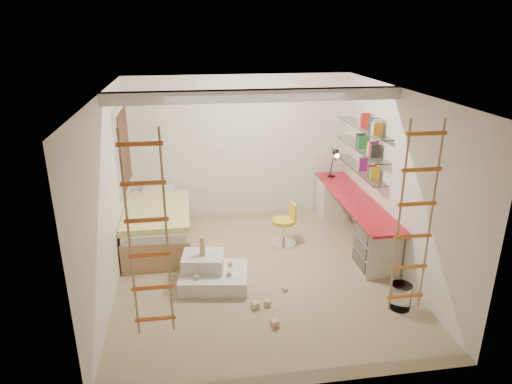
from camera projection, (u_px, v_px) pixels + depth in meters
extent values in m
plane|color=#9C8764|center=(259.00, 273.00, 6.67)|extent=(4.50, 4.50, 0.00)
cube|color=white|center=(256.00, 96.00, 6.07)|extent=(4.00, 0.18, 0.16)
cube|color=white|center=(122.00, 149.00, 7.24)|extent=(0.06, 1.15, 1.35)
cube|color=#4C2D1E|center=(125.00, 149.00, 7.24)|extent=(0.02, 1.00, 1.20)
cylinder|color=white|center=(401.00, 296.00, 5.79)|extent=(0.27, 0.27, 0.33)
cube|color=red|center=(355.00, 199.00, 7.43)|extent=(0.55, 2.80, 0.04)
cube|color=beige|center=(333.00, 197.00, 8.58)|extent=(0.52, 0.55, 0.71)
cube|color=beige|center=(378.00, 248.00, 6.63)|extent=(0.52, 0.55, 0.71)
cube|color=#4C4742|center=(361.00, 233.00, 6.50)|extent=(0.02, 0.50, 0.18)
cube|color=#4C4742|center=(360.00, 247.00, 6.58)|extent=(0.02, 0.50, 0.18)
cube|color=#4C4742|center=(359.00, 261.00, 6.66)|extent=(0.02, 0.50, 0.18)
cube|color=white|center=(359.00, 169.00, 7.58)|extent=(0.25, 1.80, 0.01)
cube|color=white|center=(361.00, 149.00, 7.46)|extent=(0.25, 1.80, 0.01)
cube|color=white|center=(363.00, 127.00, 7.33)|extent=(0.25, 1.80, 0.01)
cube|color=#AD7F51|center=(159.00, 230.00, 7.52)|extent=(1.00, 2.00, 0.45)
cube|color=white|center=(158.00, 214.00, 7.42)|extent=(0.95, 1.95, 0.12)
cube|color=yellow|center=(157.00, 211.00, 7.24)|extent=(1.02, 1.60, 0.10)
cube|color=white|center=(159.00, 190.00, 8.12)|extent=(0.55, 0.35, 0.12)
cylinder|color=black|center=(331.00, 176.00, 8.47)|extent=(0.14, 0.14, 0.02)
cylinder|color=black|center=(332.00, 166.00, 8.41)|extent=(0.02, 0.15, 0.36)
cylinder|color=black|center=(334.00, 154.00, 8.23)|extent=(0.02, 0.27, 0.20)
cone|color=black|center=(336.00, 154.00, 8.10)|extent=(0.12, 0.14, 0.15)
cylinder|color=#FFEABF|center=(337.00, 156.00, 8.07)|extent=(0.08, 0.04, 0.08)
cylinder|color=gold|center=(284.00, 221.00, 7.37)|extent=(0.42, 0.42, 0.05)
cube|color=gold|center=(293.00, 211.00, 7.35)|extent=(0.07, 0.29, 0.27)
cylinder|color=silver|center=(284.00, 232.00, 7.44)|extent=(0.05, 0.05, 0.37)
cylinder|color=silver|center=(283.00, 243.00, 7.51)|extent=(0.48, 0.48, 0.04)
cube|color=silver|center=(214.00, 278.00, 6.34)|extent=(1.02, 0.85, 0.21)
cube|color=silver|center=(203.00, 261.00, 6.36)|extent=(0.63, 0.54, 0.21)
cube|color=#CCB284|center=(203.00, 252.00, 6.31)|extent=(0.09, 0.09, 0.08)
cube|color=#CCB284|center=(202.00, 247.00, 6.29)|extent=(0.08, 0.08, 0.07)
cube|color=#CCB284|center=(202.00, 241.00, 6.25)|extent=(0.07, 0.07, 0.12)
cube|color=#CCB284|center=(229.00, 273.00, 6.19)|extent=(0.06, 0.06, 0.06)
cube|color=#CCB284|center=(230.00, 264.00, 6.44)|extent=(0.06, 0.06, 0.06)
cube|color=#CCB284|center=(197.00, 277.00, 6.10)|extent=(0.06, 0.06, 0.06)
cube|color=#CCB284|center=(267.00, 303.00, 5.89)|extent=(0.07, 0.07, 0.07)
cube|color=#CCB284|center=(275.00, 324.00, 5.48)|extent=(0.07, 0.07, 0.07)
cube|color=#CCB284|center=(255.00, 306.00, 5.83)|extent=(0.07, 0.07, 0.07)
cube|color=#CCB284|center=(285.00, 289.00, 6.19)|extent=(0.07, 0.07, 0.07)
cube|color=yellow|center=(360.00, 162.00, 7.54)|extent=(0.14, 0.58, 0.22)
cube|color=#1E722D|center=(362.00, 142.00, 7.42)|extent=(0.14, 0.70, 0.22)
cube|color=#194CA5|center=(364.00, 120.00, 7.29)|extent=(0.14, 0.70, 0.22)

